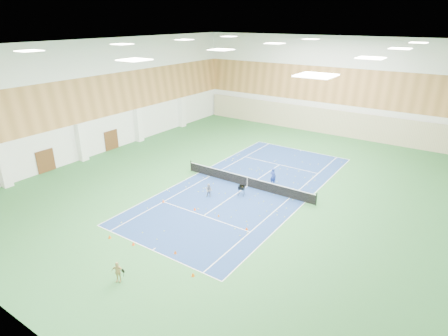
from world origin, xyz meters
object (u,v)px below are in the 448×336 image
at_px(child_court, 209,190).
at_px(ball_cart, 242,191).
at_px(coach, 273,176).
at_px(child_apron, 118,272).
at_px(tennis_net, 247,181).

distance_m(child_court, ball_cart, 2.74).
bearing_deg(coach, child_apron, 88.59).
height_order(coach, child_apron, coach).
xyz_separation_m(coach, child_apron, (-1.07, -16.86, -0.14)).
distance_m(coach, child_court, 6.17).
bearing_deg(child_court, child_apron, -100.86).
bearing_deg(child_court, tennis_net, 44.50).
height_order(tennis_net, child_apron, child_apron).
bearing_deg(ball_cart, child_court, -156.14).
distance_m(tennis_net, child_court, 3.89).
xyz_separation_m(child_court, child_apron, (2.17, -11.62, 0.06)).
relative_size(child_apron, ball_cart, 1.44).
distance_m(child_apron, ball_cart, 13.37).
bearing_deg(child_court, coach, 36.86).
height_order(child_court, ball_cart, child_court).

